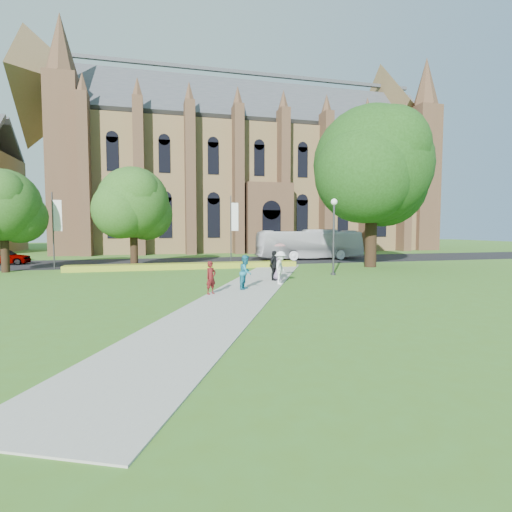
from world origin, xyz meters
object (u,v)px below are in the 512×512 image
object	(u,v)px
large_tree	(372,165)
tour_coach	(310,244)
streetlamp	(334,227)
car_0	(4,256)
pedestrian_0	(211,278)

from	to	relation	value
large_tree	tour_coach	world-z (taller)	large_tree
streetlamp	tour_coach	size ratio (longest dim) A/B	0.47
car_0	pedestrian_0	world-z (taller)	pedestrian_0
streetlamp	large_tree	distance (m)	8.73
pedestrian_0	car_0	bearing A→B (deg)	93.39
car_0	streetlamp	bearing A→B (deg)	-115.71
large_tree	streetlamp	bearing A→B (deg)	-140.71
large_tree	car_0	size ratio (longest dim) A/B	3.17
large_tree	pedestrian_0	xyz separation A→B (m)	(-14.84, -10.62, -7.53)
tour_coach	pedestrian_0	xyz separation A→B (m)	(-12.92, -19.27, -0.72)
car_0	tour_coach	bearing A→B (deg)	-88.05
tour_coach	pedestrian_0	world-z (taller)	tour_coach
streetlamp	large_tree	xyz separation A→B (m)	(5.50, 4.50, 5.07)
car_0	large_tree	bearing A→B (deg)	-103.66
tour_coach	pedestrian_0	distance (m)	23.21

